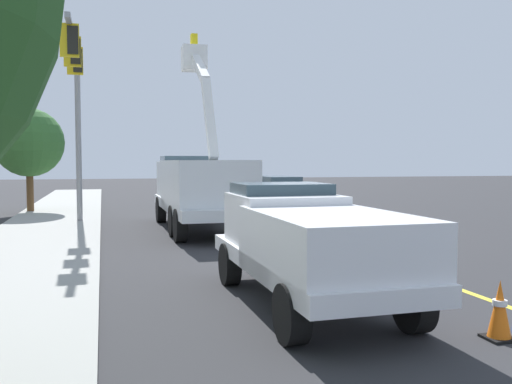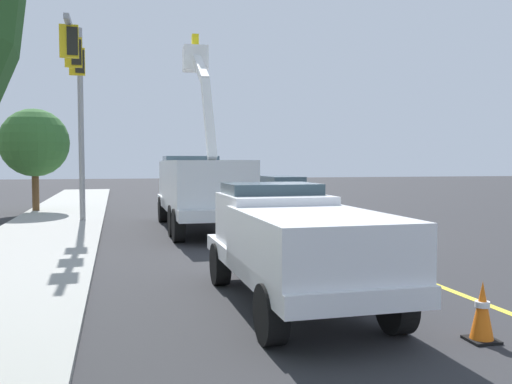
{
  "view_description": "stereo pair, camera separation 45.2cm",
  "coord_description": "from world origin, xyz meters",
  "px_view_note": "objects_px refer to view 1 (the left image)",
  "views": [
    {
      "loc": [
        -17.24,
        5.97,
        2.51
      ],
      "look_at": [
        1.28,
        1.51,
        1.4
      ],
      "focal_mm": 38.03,
      "sensor_mm": 36.0,
      "label": 1
    },
    {
      "loc": [
        -17.34,
        5.53,
        2.51
      ],
      "look_at": [
        1.28,
        1.51,
        1.4
      ],
      "focal_mm": 38.03,
      "sensor_mm": 36.0,
      "label": 2
    }
  ],
  "objects_px": {
    "passing_minivan": "(277,190)",
    "traffic_cone_leading": "(500,310)",
    "traffic_cone_mid_front": "(329,251)",
    "traffic_signal_mast": "(76,84)",
    "traffic_cone_trailing": "(224,208)",
    "traffic_cone_mid_rear": "(274,224)",
    "utility_bucket_truck": "(200,185)",
    "service_pickup_truck": "(308,241)"
  },
  "relations": [
    {
      "from": "utility_bucket_truck",
      "to": "passing_minivan",
      "type": "bearing_deg",
      "value": -33.2
    },
    {
      "from": "service_pickup_truck",
      "to": "traffic_signal_mast",
      "type": "distance_m",
      "value": 13.45
    },
    {
      "from": "traffic_cone_mid_rear",
      "to": "traffic_cone_leading",
      "type": "bearing_deg",
      "value": -178.57
    },
    {
      "from": "traffic_cone_mid_rear",
      "to": "traffic_cone_trailing",
      "type": "bearing_deg",
      "value": 4.55
    },
    {
      "from": "service_pickup_truck",
      "to": "passing_minivan",
      "type": "xyz_separation_m",
      "value": [
        18.61,
        -4.7,
        -0.15
      ]
    },
    {
      "from": "utility_bucket_truck",
      "to": "service_pickup_truck",
      "type": "relative_size",
      "value": 1.46
    },
    {
      "from": "service_pickup_truck",
      "to": "traffic_cone_trailing",
      "type": "relative_size",
      "value": 7.58
    },
    {
      "from": "service_pickup_truck",
      "to": "traffic_cone_mid_front",
      "type": "height_order",
      "value": "service_pickup_truck"
    },
    {
      "from": "traffic_cone_mid_rear",
      "to": "passing_minivan",
      "type": "bearing_deg",
      "value": -16.36
    },
    {
      "from": "passing_minivan",
      "to": "traffic_cone_mid_front",
      "type": "bearing_deg",
      "value": 168.72
    },
    {
      "from": "traffic_cone_mid_rear",
      "to": "traffic_signal_mast",
      "type": "xyz_separation_m",
      "value": [
        3.31,
        6.49,
        4.88
      ]
    },
    {
      "from": "passing_minivan",
      "to": "traffic_cone_mid_front",
      "type": "distance_m",
      "value": 15.76
    },
    {
      "from": "traffic_cone_mid_front",
      "to": "traffic_cone_mid_rear",
      "type": "xyz_separation_m",
      "value": [
        5.39,
        -0.13,
        0.03
      ]
    },
    {
      "from": "passing_minivan",
      "to": "traffic_cone_mid_rear",
      "type": "distance_m",
      "value": 10.49
    },
    {
      "from": "service_pickup_truck",
      "to": "traffic_cone_mid_rear",
      "type": "relative_size",
      "value": 7.07
    },
    {
      "from": "passing_minivan",
      "to": "traffic_cone_mid_rear",
      "type": "relative_size",
      "value": 6.07
    },
    {
      "from": "traffic_cone_mid_front",
      "to": "traffic_cone_trailing",
      "type": "bearing_deg",
      "value": 1.88
    },
    {
      "from": "traffic_cone_mid_front",
      "to": "traffic_cone_mid_rear",
      "type": "height_order",
      "value": "traffic_cone_mid_rear"
    },
    {
      "from": "service_pickup_truck",
      "to": "passing_minivan",
      "type": "bearing_deg",
      "value": -14.16
    },
    {
      "from": "traffic_cone_leading",
      "to": "traffic_signal_mast",
      "type": "distance_m",
      "value": 16.48
    },
    {
      "from": "traffic_signal_mast",
      "to": "traffic_cone_mid_front",
      "type": "bearing_deg",
      "value": -143.83
    },
    {
      "from": "service_pickup_truck",
      "to": "traffic_cone_mid_rear",
      "type": "height_order",
      "value": "service_pickup_truck"
    },
    {
      "from": "traffic_cone_mid_front",
      "to": "traffic_signal_mast",
      "type": "height_order",
      "value": "traffic_signal_mast"
    },
    {
      "from": "traffic_cone_mid_front",
      "to": "traffic_signal_mast",
      "type": "distance_m",
      "value": 11.85
    },
    {
      "from": "traffic_cone_mid_rear",
      "to": "traffic_cone_trailing",
      "type": "relative_size",
      "value": 1.07
    },
    {
      "from": "utility_bucket_truck",
      "to": "traffic_signal_mast",
      "type": "xyz_separation_m",
      "value": [
        1.1,
        4.31,
        3.66
      ]
    },
    {
      "from": "passing_minivan",
      "to": "traffic_cone_leading",
      "type": "height_order",
      "value": "passing_minivan"
    },
    {
      "from": "service_pickup_truck",
      "to": "traffic_cone_leading",
      "type": "bearing_deg",
      "value": -139.25
    },
    {
      "from": "service_pickup_truck",
      "to": "traffic_cone_trailing",
      "type": "bearing_deg",
      "value": -4.63
    },
    {
      "from": "utility_bucket_truck",
      "to": "traffic_cone_leading",
      "type": "height_order",
      "value": "utility_bucket_truck"
    },
    {
      "from": "traffic_cone_trailing",
      "to": "traffic_signal_mast",
      "type": "distance_m",
      "value": 8.39
    },
    {
      "from": "passing_minivan",
      "to": "traffic_cone_mid_front",
      "type": "height_order",
      "value": "passing_minivan"
    },
    {
      "from": "service_pickup_truck",
      "to": "traffic_cone_mid_front",
      "type": "relative_size",
      "value": 7.57
    },
    {
      "from": "traffic_cone_leading",
      "to": "traffic_cone_mid_front",
      "type": "relative_size",
      "value": 1.13
    },
    {
      "from": "service_pickup_truck",
      "to": "traffic_cone_trailing",
      "type": "xyz_separation_m",
      "value": [
        15.13,
        -1.22,
        -0.75
      ]
    },
    {
      "from": "service_pickup_truck",
      "to": "traffic_cone_leading",
      "type": "relative_size",
      "value": 6.73
    },
    {
      "from": "traffic_cone_mid_front",
      "to": "traffic_cone_mid_rear",
      "type": "distance_m",
      "value": 5.4
    },
    {
      "from": "traffic_cone_trailing",
      "to": "traffic_signal_mast",
      "type": "relative_size",
      "value": 0.1
    },
    {
      "from": "traffic_cone_leading",
      "to": "traffic_cone_trailing",
      "type": "xyz_separation_m",
      "value": [
        17.47,
        0.8,
        -0.05
      ]
    },
    {
      "from": "utility_bucket_truck",
      "to": "traffic_signal_mast",
      "type": "bearing_deg",
      "value": 75.64
    },
    {
      "from": "utility_bucket_truck",
      "to": "service_pickup_truck",
      "type": "xyz_separation_m",
      "value": [
        -10.77,
        -0.44,
        -0.49
      ]
    },
    {
      "from": "traffic_cone_mid_front",
      "to": "traffic_cone_leading",
      "type": "bearing_deg",
      "value": -175.81
    }
  ]
}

